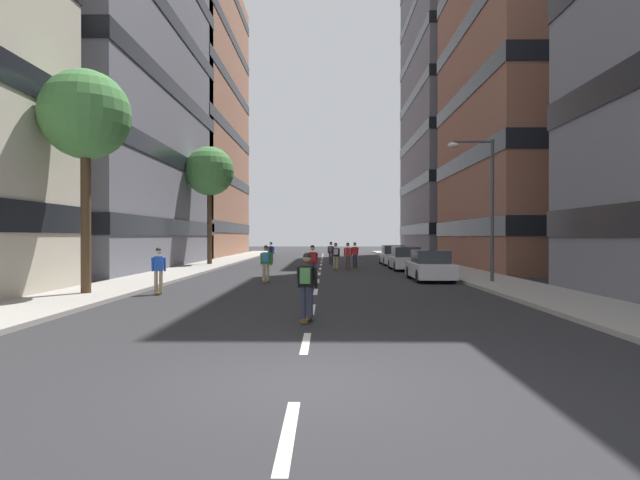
% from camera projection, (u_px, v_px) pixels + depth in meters
% --- Properties ---
extents(ground_plane, '(159.63, 159.63, 0.00)m').
position_uv_depth(ground_plane, '(320.00, 270.00, 34.48)').
color(ground_plane, '#28282B').
extents(sidewalk_left, '(3.17, 73.17, 0.14)m').
position_uv_depth(sidewalk_left, '(204.00, 266.00, 37.91)').
color(sidewalk_left, '#9E9991').
rests_on(sidewalk_left, ground_plane).
extents(sidewalk_right, '(3.17, 73.17, 0.14)m').
position_uv_depth(sidewalk_right, '(437.00, 266.00, 37.71)').
color(sidewalk_right, '#9E9991').
rests_on(sidewalk_right, ground_plane).
extents(lane_markings, '(0.16, 62.20, 0.01)m').
position_uv_depth(lane_markings, '(320.00, 269.00, 35.88)').
color(lane_markings, silver).
rests_on(lane_markings, ground_plane).
extents(building_left_mid, '(16.79, 23.34, 23.45)m').
position_uv_depth(building_left_mid, '(59.00, 99.00, 36.80)').
color(building_left_mid, slate).
rests_on(building_left_mid, ground_plane).
extents(building_left_far, '(16.79, 23.65, 31.40)m').
position_uv_depth(building_left_far, '(158.00, 114.00, 58.53)').
color(building_left_far, '#9E6B51').
rests_on(building_left_far, ground_plane).
extents(building_right_far, '(16.79, 19.24, 34.20)m').
position_uv_depth(building_right_far, '(488.00, 100.00, 58.07)').
color(building_right_far, slate).
rests_on(building_right_far, ground_plane).
extents(parked_car_near, '(1.82, 4.40, 1.52)m').
position_uv_depth(parked_car_near, '(393.00, 256.00, 40.55)').
color(parked_car_near, silver).
rests_on(parked_car_near, ground_plane).
extents(parked_car_mid, '(1.82, 4.40, 1.52)m').
position_uv_depth(parked_car_mid, '(405.00, 259.00, 34.37)').
color(parked_car_mid, silver).
rests_on(parked_car_mid, ground_plane).
extents(parked_car_far, '(1.82, 4.40, 1.52)m').
position_uv_depth(parked_car_far, '(430.00, 267.00, 26.19)').
color(parked_car_far, silver).
rests_on(parked_car_far, ground_plane).
extents(street_tree_near, '(3.66, 3.66, 8.78)m').
position_uv_depth(street_tree_near, '(209.00, 172.00, 39.54)').
color(street_tree_near, '#4C3823').
rests_on(street_tree_near, sidewalk_left).
extents(street_tree_mid, '(3.23, 3.23, 8.11)m').
position_uv_depth(street_tree_mid, '(85.00, 117.00, 19.19)').
color(street_tree_mid, '#4C3823').
rests_on(street_tree_mid, sidewalk_left).
extents(streetlamp_right, '(2.13, 0.30, 6.50)m').
position_uv_depth(streetlamp_right, '(484.00, 194.00, 24.18)').
color(streetlamp_right, '#3F3F44').
rests_on(streetlamp_right, sidewalk_right).
extents(skater_0, '(0.54, 0.91, 1.78)m').
position_uv_depth(skater_0, '(348.00, 254.00, 35.72)').
color(skater_0, brown).
rests_on(skater_0, ground_plane).
extents(skater_1, '(0.56, 0.92, 1.78)m').
position_uv_depth(skater_1, '(158.00, 268.00, 19.99)').
color(skater_1, brown).
rests_on(skater_1, ground_plane).
extents(skater_2, '(0.55, 0.92, 1.78)m').
position_uv_depth(skater_2, '(331.00, 251.00, 41.25)').
color(skater_2, brown).
rests_on(skater_2, ground_plane).
extents(skater_3, '(0.54, 0.90, 1.78)m').
position_uv_depth(skater_3, '(266.00, 261.00, 24.93)').
color(skater_3, brown).
rests_on(skater_3, ground_plane).
extents(skater_4, '(0.57, 0.92, 1.78)m').
position_uv_depth(skater_4, '(313.00, 261.00, 25.46)').
color(skater_4, brown).
rests_on(skater_4, ground_plane).
extents(skater_5, '(0.56, 0.92, 1.78)m').
position_uv_depth(skater_5, '(307.00, 282.00, 13.55)').
color(skater_5, brown).
rests_on(skater_5, ground_plane).
extents(skater_6, '(0.55, 0.92, 1.78)m').
position_uv_depth(skater_6, '(271.00, 252.00, 40.66)').
color(skater_6, brown).
rests_on(skater_6, ground_plane).
extents(skater_7, '(0.54, 0.91, 1.78)m').
position_uv_depth(skater_7, '(336.00, 254.00, 34.40)').
color(skater_7, brown).
rests_on(skater_7, ground_plane).
extents(skater_8, '(0.56, 0.92, 1.78)m').
position_uv_depth(skater_8, '(355.00, 253.00, 37.32)').
color(skater_8, brown).
rests_on(skater_8, ground_plane).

